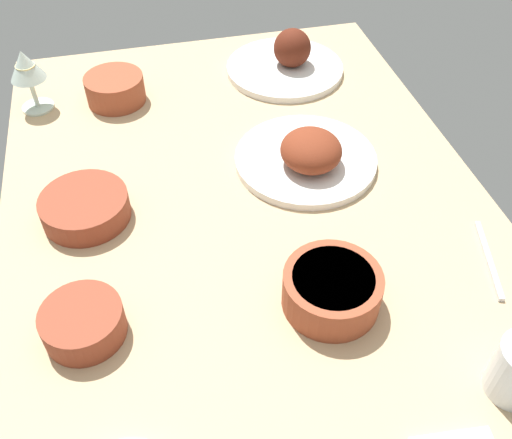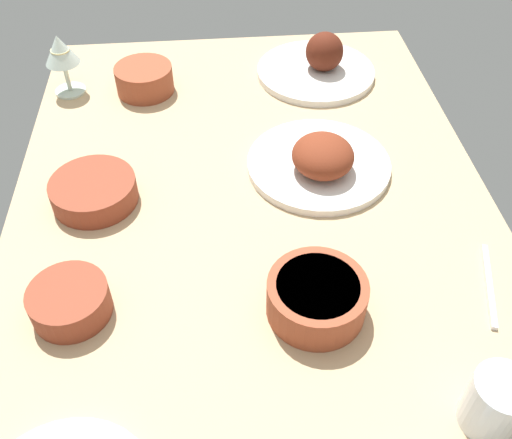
% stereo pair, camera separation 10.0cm
% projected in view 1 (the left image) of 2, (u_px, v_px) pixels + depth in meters
% --- Properties ---
extents(dining_table, '(1.40, 0.90, 0.04)m').
position_uv_depth(dining_table, '(256.00, 235.00, 1.03)').
color(dining_table, tan).
rests_on(dining_table, ground).
extents(plate_center_main, '(0.28, 0.28, 0.08)m').
position_uv_depth(plate_center_main, '(308.00, 155.00, 1.12)').
color(plate_center_main, silver).
rests_on(plate_center_main, dining_table).
extents(plate_far_side, '(0.28, 0.28, 0.10)m').
position_uv_depth(plate_far_side, '(287.00, 61.00, 1.37)').
color(plate_far_side, silver).
rests_on(plate_far_side, dining_table).
extents(bowl_pasta, '(0.16, 0.16, 0.05)m').
position_uv_depth(bowl_pasta, '(85.00, 206.00, 1.02)').
color(bowl_pasta, brown).
rests_on(bowl_pasta, dining_table).
extents(bowl_cream, '(0.15, 0.15, 0.06)m').
position_uv_depth(bowl_cream, '(332.00, 289.00, 0.88)').
color(bowl_cream, brown).
rests_on(bowl_cream, dining_table).
extents(bowl_sauce, '(0.12, 0.12, 0.05)m').
position_uv_depth(bowl_sauce, '(83.00, 322.00, 0.84)').
color(bowl_sauce, brown).
rests_on(bowl_sauce, dining_table).
extents(bowl_potatoes, '(0.13, 0.13, 0.06)m').
position_uv_depth(bowl_potatoes, '(115.00, 88.00, 1.28)').
color(bowl_potatoes, brown).
rests_on(bowl_potatoes, dining_table).
extents(wine_glass, '(0.08, 0.08, 0.14)m').
position_uv_depth(wine_glass, '(26.00, 68.00, 1.21)').
color(wine_glass, silver).
rests_on(wine_glass, dining_table).
extents(fork_loose, '(0.17, 0.06, 0.01)m').
position_uv_depth(fork_loose, '(489.00, 259.00, 0.96)').
color(fork_loose, silver).
rests_on(fork_loose, dining_table).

